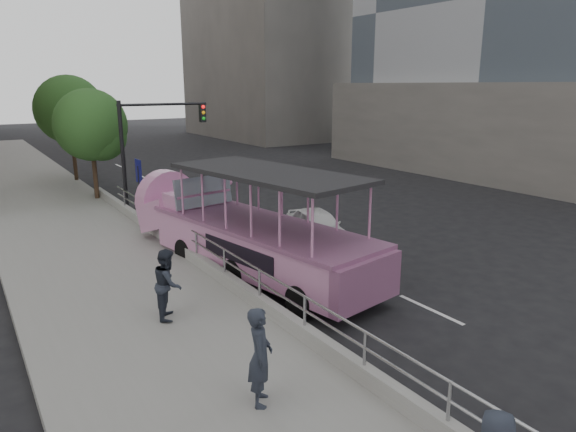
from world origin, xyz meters
name	(u,v)px	position (x,y,z in m)	size (l,w,h in m)	color
ground	(353,293)	(0.00, 0.00, 0.00)	(160.00, 160.00, 0.00)	black
sidewalk	(73,236)	(-5.75, 10.00, 0.15)	(5.50, 80.00, 0.30)	gray
kerb_wall	(225,278)	(-3.12, 2.00, 0.48)	(0.24, 30.00, 0.36)	#ACACA7
guardrail	(224,256)	(-3.12, 2.00, 1.14)	(0.07, 22.00, 0.71)	#A4A5A8
duck_boat	(240,231)	(-1.77, 3.59, 1.27)	(4.17, 10.54, 3.41)	black
car	(318,226)	(2.05, 4.57, 0.64)	(1.52, 3.76, 1.28)	white
pedestrian_near	(260,356)	(-5.12, -3.49, 1.22)	(0.67, 0.44, 1.83)	#282E3B
pedestrian_mid	(168,284)	(-5.24, 0.78, 1.17)	(0.85, 0.66, 1.74)	#282E3B
parking_sign	(140,186)	(-3.00, 10.00, 1.83)	(0.09, 0.66, 2.94)	black
traffic_signal	(148,138)	(-1.70, 12.50, 3.50)	(4.20, 0.32, 5.20)	black
street_tree_near	(93,128)	(-3.30, 15.93, 3.82)	(3.52, 3.52, 5.72)	#39261A
street_tree_far	(72,112)	(-3.10, 21.93, 4.31)	(3.97, 3.97, 6.45)	#39261A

